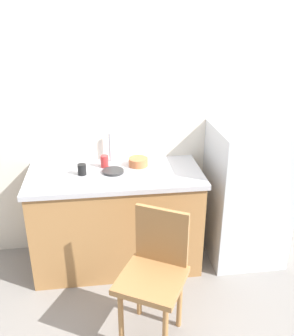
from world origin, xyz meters
TOP-DOWN VIEW (x-y plane):
  - ground_plane at (0.00, 0.00)m, footprint 8.00×8.00m
  - back_wall at (0.00, 1.00)m, footprint 4.80×0.10m
  - cabinet_base at (-0.35, 0.65)m, footprint 1.35×0.60m
  - countertop at (-0.35, 0.65)m, footprint 1.39×0.64m
  - faucet at (-0.38, 0.90)m, footprint 0.02×0.02m
  - refrigerator at (0.76, 0.64)m, footprint 0.61×0.61m
  - chair at (-0.15, -0.14)m, footprint 0.54×0.54m
  - terracotta_bowl at (-0.15, 0.77)m, footprint 0.16×0.16m
  - hotplate at (-0.37, 0.66)m, footprint 0.17×0.17m
  - cup_red at (-0.43, 0.78)m, footprint 0.07×0.07m
  - cup_black at (-0.61, 0.65)m, footprint 0.07×0.07m

SIDE VIEW (x-z plane):
  - ground_plane at x=0.00m, z-range 0.00..0.00m
  - cabinet_base at x=-0.35m, z-range 0.00..0.81m
  - chair at x=-0.15m, z-range 0.05..0.94m
  - refrigerator at x=0.76m, z-range 0.00..1.18m
  - countertop at x=-0.35m, z-range 0.81..0.85m
  - hotplate at x=-0.37m, z-range 0.85..0.87m
  - terracotta_bowl at x=-0.15m, z-range 0.85..0.92m
  - cup_black at x=-0.61m, z-range 0.85..0.94m
  - cup_red at x=-0.43m, z-range 0.85..0.95m
  - faucet at x=-0.38m, z-range 0.85..1.10m
  - back_wall at x=0.00m, z-range 0.00..2.68m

